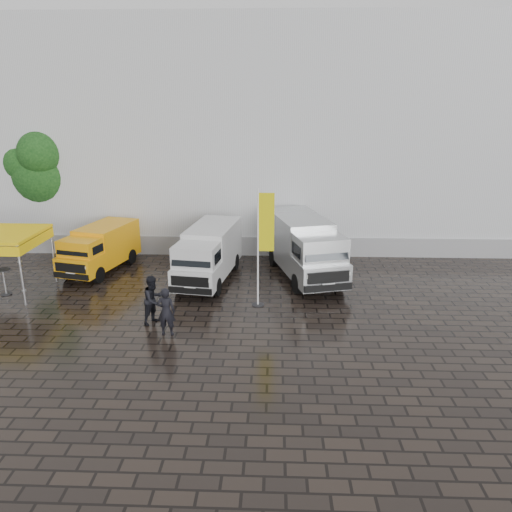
{
  "coord_description": "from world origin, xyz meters",
  "views": [
    {
      "loc": [
        1.11,
        -17.48,
        7.95
      ],
      "look_at": [
        0.35,
        2.2,
        1.76
      ],
      "focal_mm": 35.0,
      "sensor_mm": 36.0,
      "label": 1
    }
  ],
  "objects": [
    {
      "name": "wheelie_bin",
      "position": [
        4.1,
        7.47,
        0.47
      ],
      "size": [
        0.6,
        0.6,
        0.94
      ],
      "primitive_type": "cube",
      "rotation": [
        0.0,
        0.0,
        -0.07
      ],
      "color": "black",
      "rests_on": "ground"
    },
    {
      "name": "person_tent",
      "position": [
        -3.32,
        -0.63,
        0.92
      ],
      "size": [
        1.06,
        1.13,
        1.84
      ],
      "primitive_type": "imported",
      "rotation": [
        0.0,
        0.0,
        1.02
      ],
      "color": "black",
      "rests_on": "ground"
    },
    {
      "name": "canopy_tent",
      "position": [
        -10.41,
        2.24,
        2.47
      ],
      "size": [
        3.15,
        3.15,
        2.64
      ],
      "color": "silver",
      "rests_on": "ground"
    },
    {
      "name": "ground",
      "position": [
        0.0,
        0.0,
        0.0
      ],
      "size": [
        120.0,
        120.0,
        0.0
      ],
      "primitive_type": "plane",
      "color": "black",
      "rests_on": "ground"
    },
    {
      "name": "cocktail_table",
      "position": [
        -10.32,
        1.92,
        0.57
      ],
      "size": [
        0.6,
        0.6,
        1.14
      ],
      "primitive_type": "cylinder",
      "color": "black",
      "rests_on": "ground"
    },
    {
      "name": "exhibition_hall",
      "position": [
        2.0,
        16.0,
        6.0
      ],
      "size": [
        44.0,
        16.0,
        12.0
      ],
      "primitive_type": "cube",
      "color": "silver",
      "rests_on": "ground"
    },
    {
      "name": "flagpole",
      "position": [
        0.65,
        1.17,
        2.66
      ],
      "size": [
        0.88,
        0.5,
        4.78
      ],
      "color": "black",
      "rests_on": "ground"
    },
    {
      "name": "van_silver",
      "position": [
        2.48,
        4.7,
        1.37
      ],
      "size": [
        3.69,
        6.65,
        2.74
      ],
      "primitive_type": null,
      "rotation": [
        0.0,
        0.0,
        0.27
      ],
      "color": "#AAADAF",
      "rests_on": "ground"
    },
    {
      "name": "tree",
      "position": [
        -11.44,
        9.48,
        4.32
      ],
      "size": [
        3.75,
        3.88,
        6.73
      ],
      "color": "black",
      "rests_on": "ground"
    },
    {
      "name": "van_yellow",
      "position": [
        -7.26,
        5.12,
        1.07
      ],
      "size": [
        2.85,
        4.93,
        2.14
      ],
      "primitive_type": null,
      "rotation": [
        0.0,
        0.0,
        -0.24
      ],
      "color": "orange",
      "rests_on": "ground"
    },
    {
      "name": "hall_plinth",
      "position": [
        2.0,
        7.95,
        0.5
      ],
      "size": [
        44.0,
        0.15,
        1.0
      ],
      "primitive_type": "cube",
      "color": "gray",
      "rests_on": "ground"
    },
    {
      "name": "person_front",
      "position": [
        -2.65,
        -1.6,
        0.88
      ],
      "size": [
        0.66,
        0.45,
        1.76
      ],
      "primitive_type": "imported",
      "rotation": [
        0.0,
        0.0,
        3.1
      ],
      "color": "black",
      "rests_on": "ground"
    },
    {
      "name": "van_white",
      "position": [
        -1.87,
        4.02,
        1.21
      ],
      "size": [
        2.66,
        5.79,
        2.42
      ],
      "primitive_type": null,
      "rotation": [
        0.0,
        0.0,
        -0.15
      ],
      "color": "silver",
      "rests_on": "ground"
    }
  ]
}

